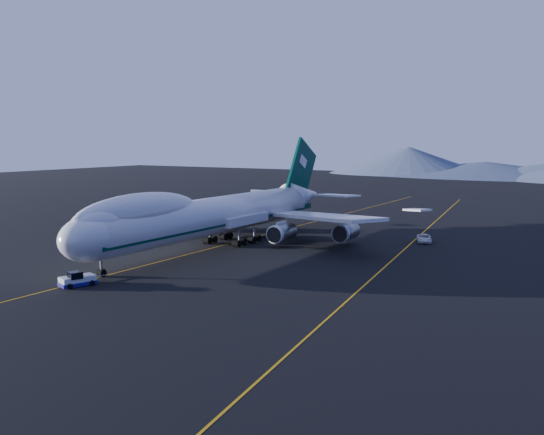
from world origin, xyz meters
The scene contains 6 objects.
ground centered at (0.00, 0.00, 0.00)m, with size 500.00×500.00×0.00m, color black.
taxiway_line_main centered at (0.00, 0.00, 0.01)m, with size 0.25×220.00×0.01m, color orange.
taxiway_line_side centered at (30.00, 10.00, 0.01)m, with size 0.25×200.00×0.01m, color orange.
boeing_747 centered at (0.00, 0.03, 5.81)m, with size 59.62×72.43×19.37m.
pushback_tug centered at (1.22, -31.80, 0.62)m, with size 3.67×5.01×1.96m.
service_van centered at (30.07, 23.99, 0.75)m, with size 2.48×5.38×1.49m, color white.
Camera 1 is at (62.08, -84.91, 18.86)m, focal length 40.00 mm.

